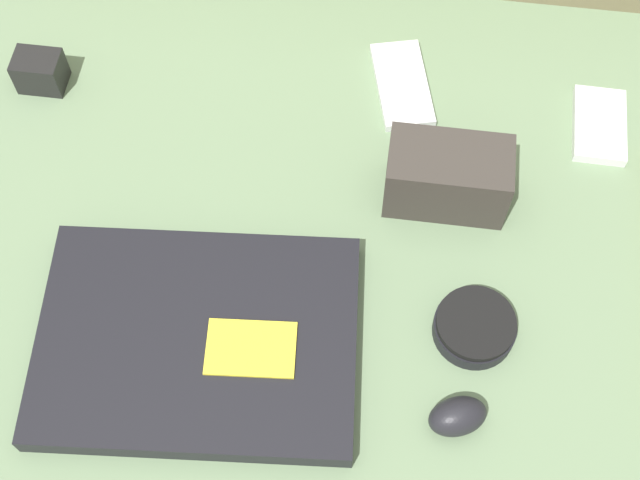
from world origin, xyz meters
TOP-DOWN VIEW (x-y plane):
  - ground_plane at (0.00, 0.00)m, footprint 8.00×8.00m
  - couch_seat at (0.00, 0.00)m, footprint 0.94×0.78m
  - laptop at (-0.11, -0.13)m, footprint 0.34×0.26m
  - computer_mouse at (0.16, -0.18)m, footprint 0.07×0.06m
  - speaker_puck at (0.17, -0.08)m, footprint 0.09×0.09m
  - phone_silver at (0.07, 0.23)m, footprint 0.09×0.14m
  - phone_black at (0.31, 0.20)m, footprint 0.06×0.10m
  - camera_pouch at (0.13, 0.09)m, footprint 0.13×0.07m
  - charger_brick at (-0.36, 0.18)m, footprint 0.06×0.04m

SIDE VIEW (x-z plane):
  - ground_plane at x=0.00m, z-range 0.00..0.00m
  - couch_seat at x=0.00m, z-range 0.00..0.15m
  - phone_silver at x=0.07m, z-range 0.15..0.16m
  - phone_black at x=0.31m, z-range 0.15..0.16m
  - laptop at x=-0.11m, z-range 0.14..0.17m
  - speaker_puck at x=0.17m, z-range 0.15..0.17m
  - computer_mouse at x=0.16m, z-range 0.15..0.18m
  - charger_brick at x=-0.36m, z-range 0.15..0.19m
  - camera_pouch at x=0.13m, z-range 0.15..0.23m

